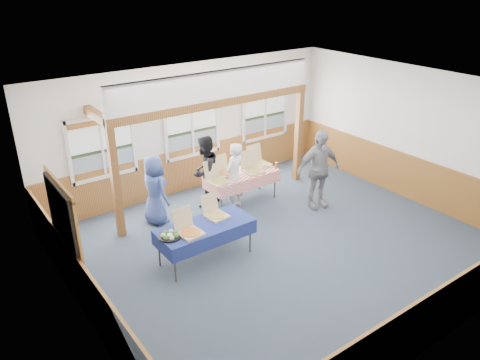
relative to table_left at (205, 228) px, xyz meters
The scene contains 31 objects.
floor 1.74m from the table_left, 17.60° to the right, with size 8.00×8.00×0.00m, color #2A3744.
ceiling 2.96m from the table_left, 17.60° to the right, with size 8.00×8.00×0.00m, color white.
wall_back 3.50m from the table_left, 63.33° to the left, with size 8.00×8.00×0.00m, color silver.
wall_front 4.35m from the table_left, 69.15° to the right, with size 8.00×8.00×0.00m, color silver.
wall_left 2.68m from the table_left, 169.04° to the right, with size 8.00×8.00×0.00m, color silver.
wall_right 5.61m from the table_left, ahead, with size 8.00×8.00×0.00m, color silver.
wainscot_back 3.36m from the table_left, 63.14° to the left, with size 7.98×0.05×1.10m, color brown.
wainscot_front 4.24m from the table_left, 69.03° to the right, with size 7.98×0.05×1.10m, color brown.
wainscot_left 2.51m from the table_left, 168.93° to the right, with size 0.05×6.98×1.10m, color brown.
wainscot_right 5.51m from the table_left, ahead, with size 0.05×6.98×1.10m, color brown.
cased_opening 2.50m from the table_left, behind, with size 0.06×1.30×2.10m, color #383838.
window_left 3.23m from the table_left, 104.75° to the left, with size 1.56×0.10×1.46m.
window_mid 3.48m from the table_left, 63.00° to the left, with size 1.56×0.10×1.46m.
window_right 4.94m from the table_left, 37.95° to the left, with size 1.56×0.10×1.46m.
post_left 2.13m from the table_left, 118.41° to the left, with size 0.15×0.15×2.40m, color #5B3814.
post_right 4.44m from the table_left, 24.37° to the left, with size 0.15×0.15×2.40m, color #5B3814.
cross_beam 2.97m from the table_left, 50.19° to the left, with size 5.15×0.18×0.18m, color #5B3814.
table_left is the anchor object (origin of this frame).
table_right 2.57m from the table_left, 38.02° to the left, with size 1.90×1.29×0.76m.
pizza_box_a 0.44m from the table_left, 165.12° to the right, with size 0.44×0.52×0.44m.
pizza_box_b 0.40m from the table_left, 25.08° to the left, with size 0.42×0.50×0.42m.
pizza_box_c 1.96m from the table_left, 49.44° to the left, with size 0.46×0.55×0.47m.
pizza_box_d 2.44m from the table_left, 46.69° to the left, with size 0.40×0.48×0.41m.
pizza_box_e 2.74m from the table_left, 33.47° to the left, with size 0.47×0.55×0.46m.
pizza_box_f 3.19m from the table_left, 32.86° to the left, with size 0.45×0.54×0.46m.
veggie_tray 0.76m from the table_left, behind, with size 0.43×0.43×0.10m.
drink_glass 3.17m from the table_left, 24.88° to the left, with size 0.07×0.07×0.15m, color #905B18.
woman_white 2.19m from the table_left, 40.10° to the left, with size 0.60×0.39×1.64m, color silver.
woman_black 2.33m from the table_left, 57.93° to the left, with size 0.84×0.65×1.72m, color black.
man_blue 1.90m from the table_left, 93.11° to the left, with size 0.77×0.50×1.58m, color #354786.
person_grey 3.35m from the table_left, ahead, with size 1.11×0.46×1.90m, color gray.
Camera 1 is at (-5.51, -6.17, 5.20)m, focal length 35.00 mm.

